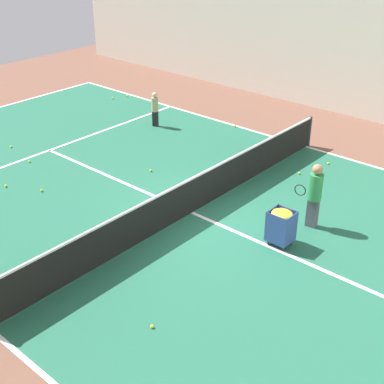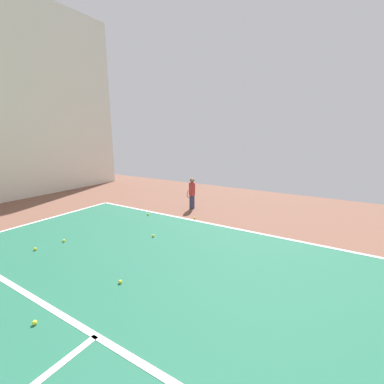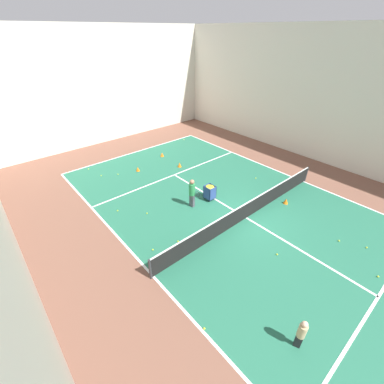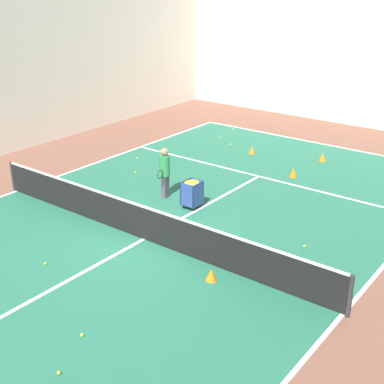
{
  "view_description": "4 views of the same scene",
  "coord_description": "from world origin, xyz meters",
  "px_view_note": "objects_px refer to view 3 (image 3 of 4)",
  "views": [
    {
      "loc": [
        8.63,
        7.51,
        6.66
      ],
      "look_at": [
        0.0,
        0.0,
        0.58
      ],
      "focal_mm": 50.0,
      "sensor_mm": 36.0,
      "label": 1
    },
    {
      "loc": [
        -2.67,
        -4.04,
        2.69
      ],
      "look_at": [
        2.11,
        -11.84,
        0.63
      ],
      "focal_mm": 24.0,
      "sensor_mm": 36.0,
      "label": 2
    },
    {
      "loc": [
        -8.63,
        -5.87,
        7.94
      ],
      "look_at": [
        -1.39,
        2.53,
        0.88
      ],
      "focal_mm": 24.0,
      "sensor_mm": 36.0,
      "label": 3
    },
    {
      "loc": [
        8.63,
        -9.19,
        6.53
      ],
      "look_at": [
        -0.23,
        2.4,
        0.5
      ],
      "focal_mm": 50.0,
      "sensor_mm": 36.0,
      "label": 4
    }
  ],
  "objects_px": {
    "tennis_net": "(247,210)",
    "child_midcourt": "(301,333)",
    "training_cone_1": "(138,169)",
    "training_cone_0": "(162,154)",
    "coach_at_net": "(192,191)",
    "ball_cart": "(210,190)"
  },
  "relations": [
    {
      "from": "training_cone_1",
      "to": "ball_cart",
      "type": "bearing_deg",
      "value": -76.96
    },
    {
      "from": "training_cone_0",
      "to": "child_midcourt",
      "type": "bearing_deg",
      "value": -109.13
    },
    {
      "from": "ball_cart",
      "to": "training_cone_0",
      "type": "bearing_deg",
      "value": 78.62
    },
    {
      "from": "tennis_net",
      "to": "child_midcourt",
      "type": "xyz_separation_m",
      "value": [
        -3.68,
        -4.88,
        0.18
      ]
    },
    {
      "from": "child_midcourt",
      "to": "ball_cart",
      "type": "xyz_separation_m",
      "value": [
        3.45,
        7.28,
        -0.09
      ]
    },
    {
      "from": "ball_cart",
      "to": "training_cone_0",
      "type": "relative_size",
      "value": 2.8
    },
    {
      "from": "coach_at_net",
      "to": "ball_cart",
      "type": "relative_size",
      "value": 1.86
    },
    {
      "from": "training_cone_1",
      "to": "training_cone_0",
      "type": "bearing_deg",
      "value": 18.4
    },
    {
      "from": "tennis_net",
      "to": "coach_at_net",
      "type": "relative_size",
      "value": 7.04
    },
    {
      "from": "training_cone_1",
      "to": "child_midcourt",
      "type": "bearing_deg",
      "value": -99.68
    },
    {
      "from": "coach_at_net",
      "to": "training_cone_1",
      "type": "bearing_deg",
      "value": 174.4
    },
    {
      "from": "tennis_net",
      "to": "child_midcourt",
      "type": "height_order",
      "value": "child_midcourt"
    },
    {
      "from": "coach_at_net",
      "to": "ball_cart",
      "type": "height_order",
      "value": "coach_at_net"
    },
    {
      "from": "tennis_net",
      "to": "training_cone_0",
      "type": "xyz_separation_m",
      "value": [
        1.04,
        8.73,
        -0.35
      ]
    },
    {
      "from": "child_midcourt",
      "to": "ball_cart",
      "type": "bearing_deg",
      "value": -48.33
    },
    {
      "from": "child_midcourt",
      "to": "training_cone_0",
      "type": "relative_size",
      "value": 3.9
    },
    {
      "from": "tennis_net",
      "to": "coach_at_net",
      "type": "distance_m",
      "value": 2.91
    },
    {
      "from": "coach_at_net",
      "to": "training_cone_1",
      "type": "distance_m",
      "value": 5.41
    },
    {
      "from": "ball_cart",
      "to": "coach_at_net",
      "type": "bearing_deg",
      "value": 173.63
    },
    {
      "from": "training_cone_0",
      "to": "training_cone_1",
      "type": "height_order",
      "value": "training_cone_0"
    },
    {
      "from": "coach_at_net",
      "to": "ball_cart",
      "type": "bearing_deg",
      "value": 76.77
    },
    {
      "from": "child_midcourt",
      "to": "training_cone_0",
      "type": "distance_m",
      "value": 14.42
    }
  ]
}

